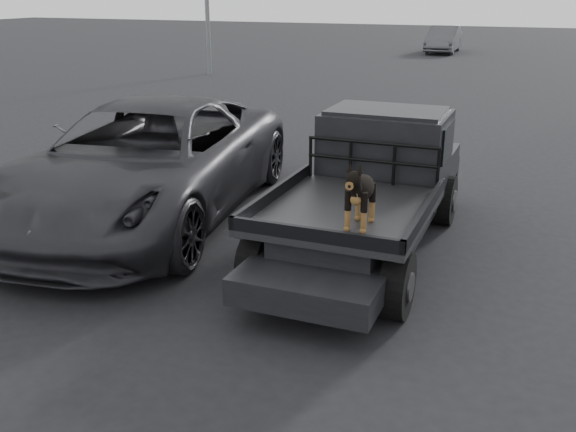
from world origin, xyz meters
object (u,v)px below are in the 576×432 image
at_px(flatbed_ute, 366,219).
at_px(dog, 361,194).
at_px(parked_suv, 147,162).
at_px(distant_car_a, 444,39).

distance_m(flatbed_ute, dog, 1.73).
height_order(flatbed_ute, parked_suv, parked_suv).
xyz_separation_m(parked_suv, distant_car_a, (-0.24, 29.72, -0.17)).
relative_size(dog, distant_car_a, 0.17).
xyz_separation_m(dog, parked_suv, (-3.83, 1.56, -0.40)).
relative_size(flatbed_ute, distant_car_a, 1.22).
bearing_deg(distant_car_a, flatbed_ute, -84.11).
bearing_deg(flatbed_ute, parked_suv, 178.80).
xyz_separation_m(dog, distant_car_a, (-4.07, 31.28, -0.56)).
bearing_deg(parked_suv, flatbed_ute, -9.31).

